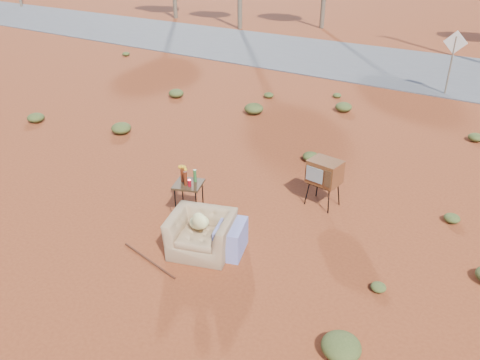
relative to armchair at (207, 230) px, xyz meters
The scene contains 8 objects.
ground 0.50m from the armchair, 163.41° to the left, with size 140.00×140.00×0.00m, color brown.
highway 15.08m from the armchair, 90.88° to the left, with size 140.00×7.00×0.04m, color #565659.
armchair is the anchor object (origin of this frame).
tv_unit 2.80m from the armchair, 69.34° to the left, with size 0.67×0.57×1.00m.
side_table 1.29m from the armchair, 144.81° to the left, with size 0.68×0.68×1.05m.
rusty_bar 1.11m from the armchair, 128.58° to the right, with size 0.04×0.04×1.39m, color #4C1D14.
road_sign 12.18m from the armchair, 84.00° to the left, with size 0.78×0.06×2.19m.
scrub_patch 4.61m from the armchair, 103.27° to the left, with size 17.49×8.07×0.33m.
Camera 1 is at (4.51, -5.36, 4.93)m, focal length 35.00 mm.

